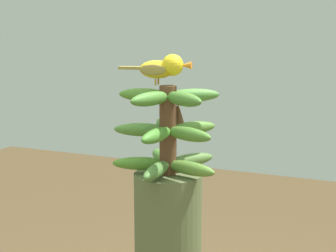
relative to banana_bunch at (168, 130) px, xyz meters
name	(u,v)px	position (x,y,z in m)	size (l,w,h in m)	color
banana_bunch	(168,130)	(0.00, 0.00, 0.00)	(0.30, 0.31, 0.25)	brown
perched_bird	(163,67)	(0.01, 0.02, 0.17)	(0.07, 0.21, 0.08)	#C68933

